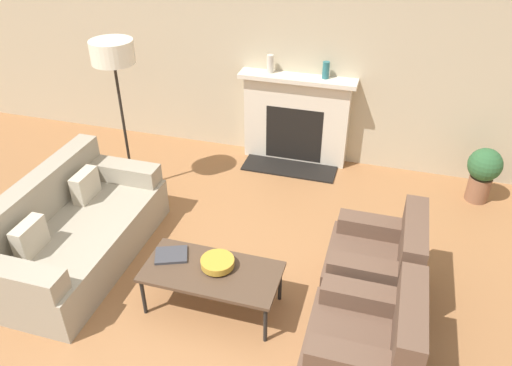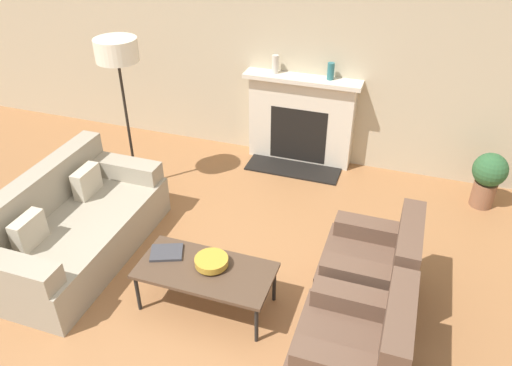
{
  "view_description": "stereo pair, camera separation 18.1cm",
  "coord_description": "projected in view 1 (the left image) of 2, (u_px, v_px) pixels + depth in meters",
  "views": [
    {
      "loc": [
        1.09,
        -2.43,
        3.18
      ],
      "look_at": [
        -0.1,
        1.64,
        0.45
      ],
      "focal_mm": 35.0,
      "sensor_mm": 36.0,
      "label": 1
    },
    {
      "loc": [
        1.27,
        -2.37,
        3.18
      ],
      "look_at": [
        -0.1,
        1.64,
        0.45
      ],
      "focal_mm": 35.0,
      "sensor_mm": 36.0,
      "label": 2
    }
  ],
  "objects": [
    {
      "name": "ground_plane",
      "position": [
        210.0,
        340.0,
        3.94
      ],
      "size": [
        18.0,
        18.0,
        0.0
      ],
      "primitive_type": "plane",
      "color": "#99663D"
    },
    {
      "name": "wall_back",
      "position": [
        301.0,
        42.0,
        5.69
      ],
      "size": [
        18.0,
        0.06,
        2.9
      ],
      "color": "#BCAD8E",
      "rests_on": "ground_plane"
    },
    {
      "name": "fireplace",
      "position": [
        296.0,
        120.0,
        6.07
      ],
      "size": [
        1.39,
        0.59,
        1.1
      ],
      "color": "beige",
      "rests_on": "ground_plane"
    },
    {
      "name": "couch",
      "position": [
        72.0,
        232.0,
        4.61
      ],
      "size": [
        0.94,
        1.85,
        0.81
      ],
      "rotation": [
        0.0,
        0.0,
        1.57
      ],
      "color": "#9E937F",
      "rests_on": "ground_plane"
    },
    {
      "name": "armchair_near",
      "position": [
        366.0,
        348.0,
        3.49
      ],
      "size": [
        0.75,
        0.76,
        0.83
      ],
      "rotation": [
        0.0,
        0.0,
        -1.57
      ],
      "color": "brown",
      "rests_on": "ground_plane"
    },
    {
      "name": "armchair_far",
      "position": [
        376.0,
        267.0,
        4.19
      ],
      "size": [
        0.75,
        0.76,
        0.83
      ],
      "rotation": [
        0.0,
        0.0,
        -1.57
      ],
      "color": "brown",
      "rests_on": "ground_plane"
    },
    {
      "name": "coffee_table",
      "position": [
        212.0,
        273.0,
        4.05
      ],
      "size": [
        1.12,
        0.55,
        0.4
      ],
      "color": "#4C3828",
      "rests_on": "ground_plane"
    },
    {
      "name": "bowl",
      "position": [
        218.0,
        263.0,
        4.04
      ],
      "size": [
        0.28,
        0.28,
        0.08
      ],
      "color": "#BC8E2D",
      "rests_on": "coffee_table"
    },
    {
      "name": "book",
      "position": [
        171.0,
        255.0,
        4.18
      ],
      "size": [
        0.32,
        0.29,
        0.02
      ],
      "rotation": [
        0.0,
        0.0,
        0.39
      ],
      "color": "#38383D",
      "rests_on": "coffee_table"
    },
    {
      "name": "floor_lamp",
      "position": [
        115.0,
        68.0,
        5.0
      ],
      "size": [
        0.43,
        0.43,
        1.72
      ],
      "color": "black",
      "rests_on": "ground_plane"
    },
    {
      "name": "mantel_vase_left",
      "position": [
        270.0,
        64.0,
        5.8
      ],
      "size": [
        0.08,
        0.08,
        0.21
      ],
      "color": "beige",
      "rests_on": "fireplace"
    },
    {
      "name": "mantel_vase_center_left",
      "position": [
        326.0,
        70.0,
        5.65
      ],
      "size": [
        0.08,
        0.08,
        0.19
      ],
      "color": "#28666B",
      "rests_on": "fireplace"
    },
    {
      "name": "potted_plant",
      "position": [
        483.0,
        171.0,
        5.39
      ],
      "size": [
        0.36,
        0.36,
        0.63
      ],
      "color": "brown",
      "rests_on": "ground_plane"
    }
  ]
}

